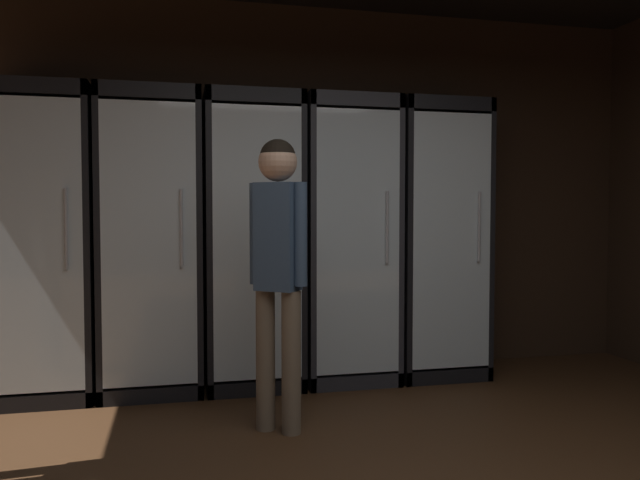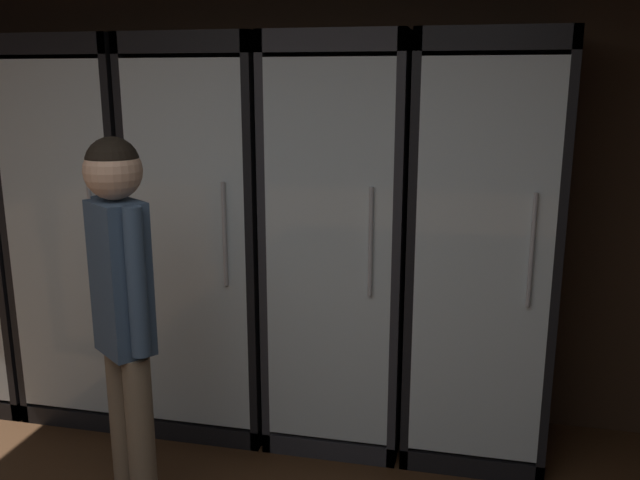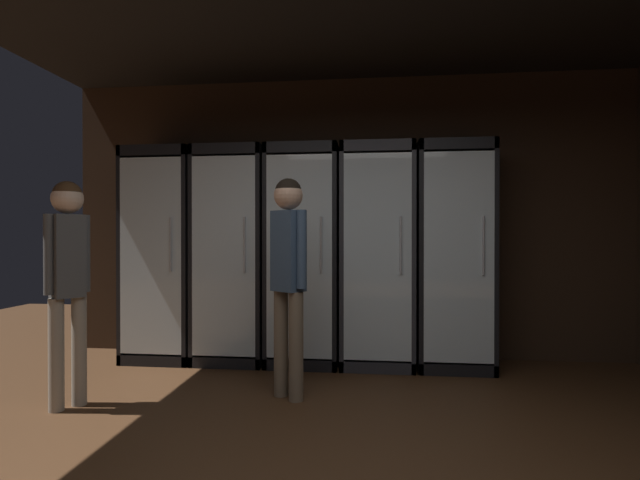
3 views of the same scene
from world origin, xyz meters
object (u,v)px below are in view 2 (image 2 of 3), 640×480
cooler_left (97,234)px  cooler_far_right (481,255)px  shopper_near (122,299)px  cooler_right (342,247)px  cooler_center (214,240)px

cooler_left → cooler_far_right: bearing=-0.1°
cooler_far_right → shopper_near: size_ratio=1.25×
shopper_near → cooler_right: bearing=56.7°
cooler_center → shopper_near: 1.02m
cooler_right → cooler_far_right: same height
cooler_right → shopper_near: size_ratio=1.25×
cooler_far_right → shopper_near: cooler_far_right is taller
cooler_right → shopper_near: cooler_right is taller
shopper_near → cooler_far_right: bearing=36.7°
cooler_left → shopper_near: 1.25m
cooler_far_right → cooler_left: bearing=179.9°
cooler_far_right → cooler_right: bearing=179.9°
cooler_center → cooler_far_right: size_ratio=1.00×
cooler_right → cooler_left: bearing=180.0°
cooler_center → shopper_near: size_ratio=1.25×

